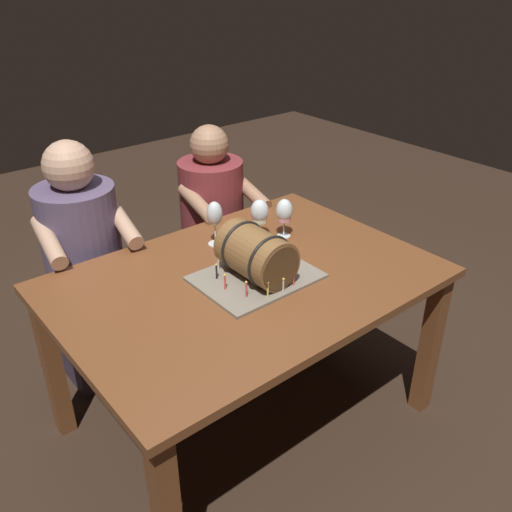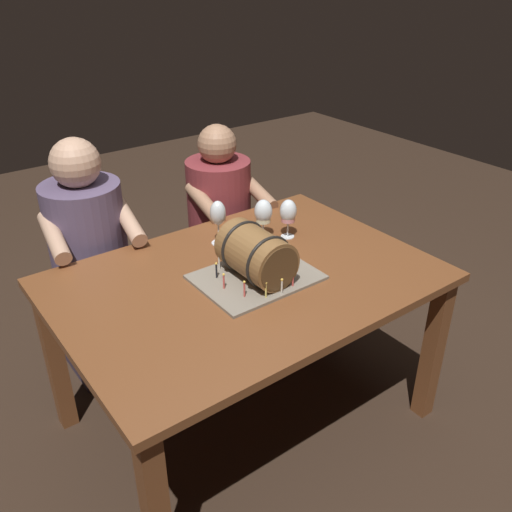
{
  "view_description": "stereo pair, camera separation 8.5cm",
  "coord_description": "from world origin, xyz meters",
  "px_view_note": "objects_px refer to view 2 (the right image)",
  "views": [
    {
      "loc": [
        -1.14,
        -1.45,
        1.86
      ],
      "look_at": [
        0.02,
        -0.04,
        0.85
      ],
      "focal_mm": 38.3,
      "sensor_mm": 36.0,
      "label": 1
    },
    {
      "loc": [
        -1.07,
        -1.5,
        1.86
      ],
      "look_at": [
        0.02,
        -0.04,
        0.85
      ],
      "focal_mm": 38.3,
      "sensor_mm": 36.0,
      "label": 2
    }
  ],
  "objects_px": {
    "person_seated_left": "(93,269)",
    "dining_table": "(246,297)",
    "wine_glass_white": "(263,213)",
    "person_seated_right": "(221,236)",
    "wine_glass_rose": "(288,213)",
    "wine_glass_empty": "(218,214)",
    "barrel_cake": "(256,257)"
  },
  "relations": [
    {
      "from": "wine_glass_empty",
      "to": "person_seated_left",
      "type": "xyz_separation_m",
      "value": [
        -0.43,
        0.44,
        -0.33
      ]
    },
    {
      "from": "wine_glass_rose",
      "to": "person_seated_left",
      "type": "bearing_deg",
      "value": 141.37
    },
    {
      "from": "person_seated_right",
      "to": "person_seated_left",
      "type": "bearing_deg",
      "value": 179.97
    },
    {
      "from": "barrel_cake",
      "to": "dining_table",
      "type": "bearing_deg",
      "value": 122.19
    },
    {
      "from": "barrel_cake",
      "to": "person_seated_left",
      "type": "height_order",
      "value": "person_seated_left"
    },
    {
      "from": "wine_glass_rose",
      "to": "person_seated_left",
      "type": "relative_size",
      "value": 0.15
    },
    {
      "from": "wine_glass_rose",
      "to": "wine_glass_white",
      "type": "bearing_deg",
      "value": 147.81
    },
    {
      "from": "wine_glass_rose",
      "to": "wine_glass_empty",
      "type": "bearing_deg",
      "value": 154.97
    },
    {
      "from": "person_seated_left",
      "to": "dining_table",
      "type": "bearing_deg",
      "value": -64.01
    },
    {
      "from": "wine_glass_white",
      "to": "person_seated_right",
      "type": "height_order",
      "value": "person_seated_right"
    },
    {
      "from": "wine_glass_white",
      "to": "person_seated_right",
      "type": "bearing_deg",
      "value": 78.97
    },
    {
      "from": "barrel_cake",
      "to": "wine_glass_white",
      "type": "height_order",
      "value": "barrel_cake"
    },
    {
      "from": "dining_table",
      "to": "wine_glass_empty",
      "type": "xyz_separation_m",
      "value": [
        0.07,
        0.3,
        0.24
      ]
    },
    {
      "from": "barrel_cake",
      "to": "person_seated_right",
      "type": "bearing_deg",
      "value": 66.55
    },
    {
      "from": "dining_table",
      "to": "wine_glass_white",
      "type": "relative_size",
      "value": 7.98
    },
    {
      "from": "wine_glass_white",
      "to": "wine_glass_rose",
      "type": "distance_m",
      "value": 0.11
    },
    {
      "from": "dining_table",
      "to": "wine_glass_rose",
      "type": "height_order",
      "value": "wine_glass_rose"
    },
    {
      "from": "barrel_cake",
      "to": "person_seated_left",
      "type": "relative_size",
      "value": 0.38
    },
    {
      "from": "wine_glass_white",
      "to": "person_seated_right",
      "type": "xyz_separation_m",
      "value": [
        0.1,
        0.51,
        -0.35
      ]
    },
    {
      "from": "dining_table",
      "to": "wine_glass_empty",
      "type": "distance_m",
      "value": 0.39
    },
    {
      "from": "wine_glass_empty",
      "to": "barrel_cake",
      "type": "bearing_deg",
      "value": -98.06
    },
    {
      "from": "barrel_cake",
      "to": "wine_glass_empty",
      "type": "relative_size",
      "value": 2.27
    },
    {
      "from": "dining_table",
      "to": "wine_glass_white",
      "type": "distance_m",
      "value": 0.41
    },
    {
      "from": "barrel_cake",
      "to": "wine_glass_empty",
      "type": "xyz_separation_m",
      "value": [
        0.05,
        0.34,
        0.04
      ]
    },
    {
      "from": "dining_table",
      "to": "wine_glass_empty",
      "type": "bearing_deg",
      "value": 76.68
    },
    {
      "from": "person_seated_right",
      "to": "dining_table",
      "type": "bearing_deg",
      "value": -115.97
    },
    {
      "from": "wine_glass_rose",
      "to": "dining_table",
      "type": "bearing_deg",
      "value": -154.5
    },
    {
      "from": "wine_glass_empty",
      "to": "person_seated_right",
      "type": "xyz_separation_m",
      "value": [
        0.29,
        0.44,
        -0.37
      ]
    },
    {
      "from": "barrel_cake",
      "to": "wine_glass_white",
      "type": "relative_size",
      "value": 2.48
    },
    {
      "from": "person_seated_left",
      "to": "wine_glass_white",
      "type": "bearing_deg",
      "value": -39.51
    },
    {
      "from": "barrel_cake",
      "to": "person_seated_right",
      "type": "height_order",
      "value": "person_seated_right"
    },
    {
      "from": "dining_table",
      "to": "wine_glass_white",
      "type": "height_order",
      "value": "wine_glass_white"
    }
  ]
}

